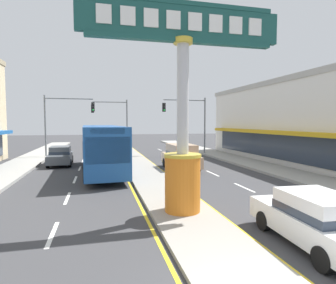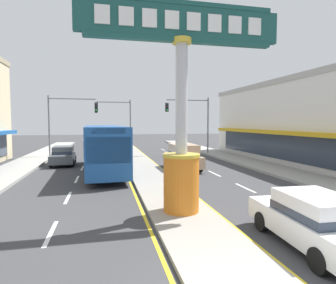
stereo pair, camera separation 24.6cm
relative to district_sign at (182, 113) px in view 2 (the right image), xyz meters
name	(u,v)px [view 2 (the right image)]	position (x,y,z in m)	size (l,w,h in m)	color
median_strip	(141,165)	(0.00, 12.34, -3.78)	(2.45, 52.00, 0.14)	gray
sidewalk_left	(6,174)	(-9.26, 10.34, -3.76)	(2.88, 60.00, 0.18)	#9E9B93
sidewalk_right	(258,165)	(9.26, 10.34, -3.76)	(2.88, 60.00, 0.18)	#9E9B93
lane_markings	(143,169)	(0.00, 10.98, -3.84)	(9.19, 52.00, 0.01)	silver
district_sign	(182,113)	(0.00, 0.00, 0.00)	(7.61, 1.41, 7.75)	orange
storefront_right	(316,122)	(15.34, 11.34, -0.25)	(9.15, 24.23, 7.18)	silver
traffic_light_left_side	(67,115)	(-6.46, 20.07, 0.40)	(4.86, 0.46, 6.20)	slate
traffic_light_right_side	(193,116)	(6.46, 19.09, 0.40)	(4.86, 0.46, 6.20)	slate
traffic_light_median_far	(118,117)	(-1.27, 24.01, 0.35)	(4.20, 0.46, 6.20)	slate
bus_near_right_lane	(104,146)	(-2.87, 10.34, -1.98)	(3.05, 11.31, 3.26)	#1E5199
suv_far_right_lane	(183,156)	(2.87, 10.09, -2.86)	(2.02, 4.63, 1.90)	tan
sedan_near_left_lane	(63,155)	(-6.18, 14.59, -3.06)	(1.94, 4.35, 1.53)	#4C5156
sedan_mid_left_lane	(314,220)	(2.87, -3.57, -3.06)	(1.98, 4.37, 1.53)	white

